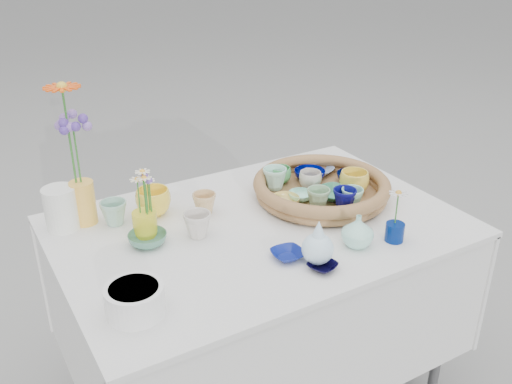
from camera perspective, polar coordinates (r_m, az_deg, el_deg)
wicker_tray at (r=1.98m, az=6.55°, el=0.38°), size 0.47×0.47×0.08m
tray_ceramic_0 at (r=2.09m, az=5.39°, el=1.73°), size 0.15×0.15×0.04m
tray_ceramic_1 at (r=2.09m, az=9.46°, el=1.48°), size 0.12×0.12×0.03m
tray_ceramic_2 at (r=2.00m, az=9.78°, el=0.98°), size 0.12×0.12×0.08m
tray_ceramic_3 at (r=1.96m, az=7.74°, el=-0.18°), size 0.14×0.14×0.03m
tray_ceramic_4 at (r=1.87m, az=6.25°, el=-0.70°), size 0.10×0.10×0.07m
tray_ceramic_5 at (r=1.94m, az=4.51°, el=-0.40°), size 0.08×0.08×0.03m
tray_ceramic_6 at (r=2.00m, az=1.89°, el=1.35°), size 0.09×0.09×0.08m
tray_ceramic_7 at (r=2.01m, az=5.44°, el=1.20°), size 0.10×0.10×0.06m
tray_ceramic_8 at (r=2.14m, az=6.42°, el=2.12°), size 0.13×0.13×0.02m
tray_ceramic_9 at (r=1.88m, az=8.83°, el=-0.74°), size 0.09×0.09×0.07m
tray_ceramic_10 at (r=1.90m, az=2.95°, el=-0.92°), size 0.11×0.11×0.03m
tray_ceramic_11 at (r=1.90m, az=9.58°, el=-0.61°), size 0.08×0.08×0.07m
tray_ceramic_12 at (r=2.05m, az=2.49°, el=1.71°), size 0.10×0.10×0.06m
loose_ceramic_0 at (r=1.89m, az=-10.23°, el=-0.98°), size 0.12×0.12×0.09m
loose_ceramic_1 at (r=1.88m, az=-5.18°, el=-1.17°), size 0.10×0.10×0.07m
loose_ceramic_2 at (r=1.74m, az=-10.79°, el=-4.65°), size 0.15×0.15×0.04m
loose_ceramic_3 at (r=1.75m, az=-5.87°, el=-3.28°), size 0.11×0.11×0.08m
loose_ceramic_4 at (r=1.65m, az=3.18°, el=-6.26°), size 0.10×0.10×0.02m
loose_ceramic_5 at (r=1.86m, az=-14.01°, el=-2.04°), size 0.09×0.09×0.08m
loose_ceramic_6 at (r=1.61m, az=6.65°, el=-7.39°), size 0.10×0.10×0.02m
fluted_bowl at (r=1.45m, az=-12.03°, el=-10.55°), size 0.18×0.18×0.08m
bud_vase_paleblue at (r=1.60m, az=6.22°, el=-4.93°), size 0.09×0.09×0.14m
bud_vase_seafoam at (r=1.71m, az=10.13°, el=-3.85°), size 0.10×0.10×0.10m
bud_vase_cobalt at (r=1.77m, az=13.69°, el=-3.92°), size 0.07×0.07×0.06m
single_daisy at (r=1.74m, az=13.89°, el=-1.58°), size 0.09×0.09×0.12m
tall_vase_yellow at (r=1.88m, az=-16.86°, el=-1.02°), size 0.09×0.09×0.14m
gerbera at (r=1.80m, az=-18.17°, el=5.29°), size 0.15×0.15×0.32m
hydrangea at (r=1.82m, az=-17.47°, el=3.63°), size 0.08×0.08×0.26m
white_pitcher at (r=1.87m, az=-18.92°, el=-1.58°), size 0.17×0.15×0.14m
daisy_cup at (r=1.77m, az=-11.03°, el=-3.16°), size 0.09×0.09×0.08m
daisy_posy at (r=1.72m, az=-11.13°, el=-0.00°), size 0.09×0.09×0.14m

